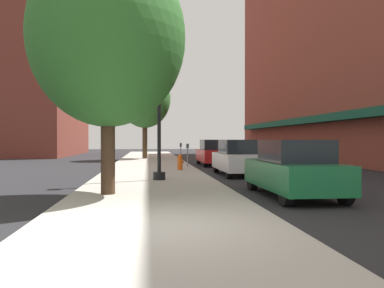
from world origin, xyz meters
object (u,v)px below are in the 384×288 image
at_px(fire_hydrant, 180,162).
at_px(tree_near, 145,98).
at_px(lamppost, 159,100).
at_px(parking_meter_near, 188,152).
at_px(parking_meter_far, 181,150).
at_px(car_white, 239,158).
at_px(tree_mid, 108,38).
at_px(car_red, 214,153).
at_px(car_green, 293,169).

bearing_deg(fire_hydrant, tree_near, 98.65).
relative_size(lamppost, parking_meter_near, 4.50).
relative_size(parking_meter_far, car_white, 0.30).
relative_size(lamppost, parking_meter_far, 4.50).
bearing_deg(tree_mid, car_red, 68.64).
xyz_separation_m(lamppost, car_red, (3.77, 9.79, -2.39)).
bearing_deg(parking_meter_far, fire_hydrant, -94.98).
distance_m(lamppost, car_green, 6.11).
xyz_separation_m(tree_mid, car_white, (5.33, 6.64, -3.74)).
distance_m(parking_meter_far, car_red, 2.95).
xyz_separation_m(car_green, car_red, (0.00, 13.96, 0.00)).
bearing_deg(car_green, car_red, 87.80).
relative_size(fire_hydrant, tree_mid, 0.11).
height_order(parking_meter_near, parking_meter_far, same).
bearing_deg(lamppost, parking_meter_far, 81.38).
distance_m(fire_hydrant, tree_mid, 10.01).
height_order(parking_meter_far, car_green, car_green).
bearing_deg(car_red, tree_mid, -110.18).
relative_size(car_green, car_white, 1.00).
bearing_deg(parking_meter_near, car_white, -66.21).
height_order(lamppost, parking_meter_far, lamppost).
distance_m(tree_near, car_white, 15.79).
relative_size(tree_near, car_white, 1.71).
bearing_deg(tree_near, car_white, -72.94).
xyz_separation_m(lamppost, tree_mid, (-1.56, -3.83, 1.34)).
bearing_deg(parking_meter_far, tree_near, 115.17).
height_order(parking_meter_far, car_red, car_red).
bearing_deg(parking_meter_near, tree_near, 103.94).
relative_size(tree_mid, car_green, 1.62).
bearing_deg(car_red, fire_hydrant, -116.57).
distance_m(lamppost, parking_meter_far, 12.35).
height_order(tree_near, tree_mid, tree_near).
bearing_deg(car_green, tree_mid, 174.12).
bearing_deg(fire_hydrant, car_white, -39.25).
relative_size(fire_hydrant, tree_near, 0.11).
bearing_deg(tree_mid, lamppost, 67.87).
xyz_separation_m(fire_hydrant, car_green, (2.57, -9.08, 0.29)).
bearing_deg(tree_mid, tree_near, 87.67).
relative_size(tree_mid, car_white, 1.62).
bearing_deg(car_red, car_green, -88.83).
distance_m(parking_meter_far, tree_mid, 16.58).
bearing_deg(tree_near, lamppost, -87.71).
relative_size(lamppost, car_red, 1.37).
xyz_separation_m(parking_meter_far, car_white, (1.95, -9.20, -0.14)).
distance_m(tree_mid, car_red, 15.09).
bearing_deg(tree_near, parking_meter_far, -64.83).
xyz_separation_m(lamppost, parking_meter_far, (1.82, 12.00, -2.25)).
height_order(tree_mid, car_green, tree_mid).
height_order(tree_near, car_green, tree_near).
height_order(lamppost, car_white, lamppost).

